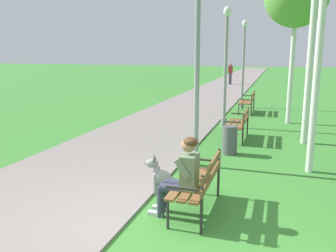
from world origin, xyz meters
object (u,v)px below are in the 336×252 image
Objects in this scene: lamp_post_far at (243,63)px; pedestrian_distant at (230,74)px; park_bench_near at (200,180)px; lamp_post_near at (197,58)px; litter_bin at (230,140)px; park_bench_mid at (239,122)px; dog_grey at (166,180)px; lamp_post_mid at (226,66)px; park_bench_far at (248,101)px; person_seated_on_near_bench at (182,174)px.

lamp_post_far is 11.38m from pedestrian_distant.
park_bench_near is at bearing -87.37° from lamp_post_far.
litter_bin is (0.59, 1.13, -1.97)m from lamp_post_near.
pedestrian_distant is (-2.55, 18.86, 0.49)m from litter_bin.
park_bench_near is 3.37m from litter_bin.
park_bench_mid is 1.81× the size of dog_grey.
park_bench_near is at bearing -90.62° from park_bench_mid.
park_bench_mid is 4.53m from dog_grey.
lamp_post_mid is at bearing 95.41° from park_bench_near.
litter_bin is at bearing -89.03° from park_bench_far.
park_bench_mid is 1.58m from litter_bin.
dog_grey is (-0.61, -9.15, -0.25)m from park_bench_far.
litter_bin is at bearing 86.58° from person_seated_on_near_bench.
lamp_post_far reaches higher than person_seated_on_near_bench.
person_seated_on_near_bench is 6.94m from lamp_post_mid.
park_bench_near is 2.14× the size of litter_bin.
litter_bin is 19.03m from pedestrian_distant.
park_bench_far is at bearing 90.58° from park_bench_near.
lamp_post_far is (0.20, 10.59, 1.71)m from dog_grey.
lamp_post_near is at bearing 98.48° from person_seated_on_near_bench.
pedestrian_distant is (-1.83, 21.74, 0.58)m from dog_grey.
lamp_post_mid is (-0.04, 4.31, -0.32)m from lamp_post_near.
park_bench_near is 0.89m from dog_grey.
park_bench_near is 11.18m from lamp_post_far.
park_bench_mid is 3.32m from lamp_post_near.
park_bench_mid is at bearing -84.77° from lamp_post_far.
park_bench_near reaches higher than dog_grey.
park_bench_near is at bearing -75.46° from lamp_post_near.
person_seated_on_near_bench is at bearing -128.49° from park_bench_near.
park_bench_near is 0.33× the size of lamp_post_near.
pedestrian_distant reaches higher than park_bench_mid.
park_bench_far is (-0.10, 9.63, 0.00)m from park_bench_near.
lamp_post_mid is 3.64m from litter_bin.
park_bench_far is (-0.15, 4.69, 0.00)m from park_bench_mid.
dog_grey is at bearing -93.83° from park_bench_far.
person_seated_on_near_bench is 3.65m from litter_bin.
lamp_post_near is at bearing -84.39° from pedestrian_distant.
lamp_post_far is at bearing 95.23° from park_bench_mid.
person_seated_on_near_bench is 0.32× the size of lamp_post_mid.
pedestrian_distant is (-2.54, 22.22, 0.33)m from park_bench_near.
park_bench_mid is at bearing -88.16° from park_bench_far.
lamp_post_near reaches higher than lamp_post_mid.
lamp_post_far is (-0.51, 11.08, 1.46)m from park_bench_near.
park_bench_mid reaches higher than dog_grey.
litter_bin is at bearing -78.82° from lamp_post_mid.
lamp_post_far reaches higher than park_bench_far.
pedestrian_distant reaches higher than litter_bin.
park_bench_far is at bearing 89.36° from person_seated_on_near_bench.
park_bench_far is 7.64m from lamp_post_near.
dog_grey is at bearing 124.05° from person_seated_on_near_bench.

